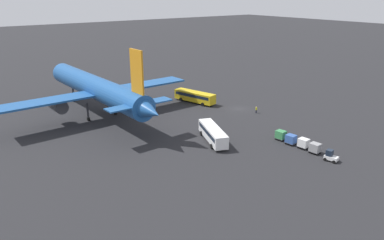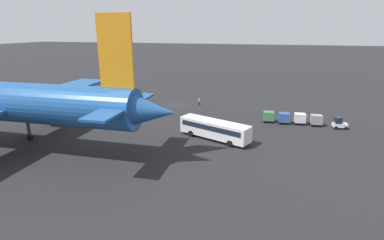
% 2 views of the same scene
% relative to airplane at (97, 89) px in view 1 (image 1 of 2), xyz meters
% --- Properties ---
extents(ground_plane, '(600.00, 600.00, 0.00)m').
position_rel_airplane_xyz_m(ground_plane, '(-16.29, -32.36, -7.10)').
color(ground_plane, '#232326').
extents(airplane, '(54.81, 47.08, 18.88)m').
position_rel_airplane_xyz_m(airplane, '(0.00, 0.00, 0.00)').
color(airplane, '#1E5193').
rests_on(airplane, ground).
extents(shuttle_bus_near, '(12.91, 5.96, 3.08)m').
position_rel_airplane_xyz_m(shuttle_bus_near, '(-4.54, -26.51, -5.24)').
color(shuttle_bus_near, gold).
rests_on(shuttle_bus_near, ground).
extents(shuttle_bus_far, '(12.14, 6.97, 3.01)m').
position_rel_airplane_xyz_m(shuttle_bus_far, '(-29.68, -12.34, -5.28)').
color(shuttle_bus_far, white).
rests_on(shuttle_bus_far, ground).
extents(baggage_tug, '(2.61, 2.04, 2.10)m').
position_rel_airplane_xyz_m(baggage_tug, '(-49.97, -23.70, -6.16)').
color(baggage_tug, white).
rests_on(baggage_tug, ground).
extents(worker_person, '(0.38, 0.38, 1.74)m').
position_rel_airplane_xyz_m(worker_person, '(-21.64, -33.38, -6.23)').
color(worker_person, '#1E1E2D').
rests_on(worker_person, ground).
extents(cargo_cart_grey, '(2.15, 1.87, 2.06)m').
position_rel_airplane_xyz_m(cargo_cart_grey, '(-46.18, -24.22, -5.91)').
color(cargo_cart_grey, '#38383D').
rests_on(cargo_cart_grey, ground).
extents(cargo_cart_white, '(2.15, 1.87, 2.06)m').
position_rel_airplane_xyz_m(cargo_cart_white, '(-43.35, -24.38, -5.91)').
color(cargo_cart_white, '#38383D').
rests_on(cargo_cart_white, ground).
extents(cargo_cart_blue, '(2.15, 1.87, 2.06)m').
position_rel_airplane_xyz_m(cargo_cart_blue, '(-40.52, -24.00, -5.91)').
color(cargo_cart_blue, '#38383D').
rests_on(cargo_cart_blue, ground).
extents(cargo_cart_green, '(2.15, 1.87, 2.06)m').
position_rel_airplane_xyz_m(cargo_cart_green, '(-37.69, -24.20, -5.91)').
color(cargo_cart_green, '#38383D').
rests_on(cargo_cart_green, ground).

